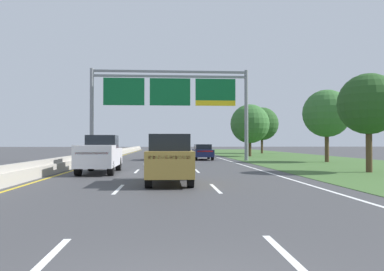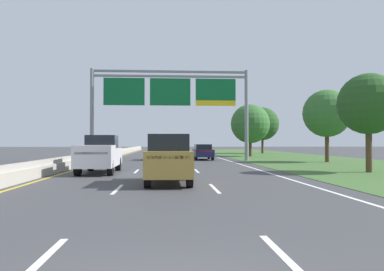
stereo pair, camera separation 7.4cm
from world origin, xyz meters
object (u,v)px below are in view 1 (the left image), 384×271
car_red_centre_lane_suv (165,149)px  overhead_sign_gantry (170,96)px  car_gold_centre_lane_suv (169,158)px  roadside_tree_mid (327,114)px  roadside_tree_near (369,104)px  pickup_truck_white (100,154)px  car_navy_right_lane_sedan (203,152)px  roadside_tree_distant (262,124)px  roadside_tree_far (250,124)px

car_red_centre_lane_suv → overhead_sign_gantry: bearing=-168.9°
overhead_sign_gantry → car_gold_centre_lane_suv: 20.50m
car_red_centre_lane_suv → roadside_tree_mid: bearing=-110.3°
roadside_tree_near → car_red_centre_lane_suv: bearing=125.2°
pickup_truck_white → roadside_tree_mid: roadside_tree_mid is taller
car_navy_right_lane_sedan → car_red_centre_lane_suv: bearing=90.2°
overhead_sign_gantry → roadside_tree_distant: bearing=57.6°
car_red_centre_lane_suv → roadside_tree_distant: roadside_tree_distant is taller
car_red_centre_lane_suv → roadside_tree_far: size_ratio=0.72×
pickup_truck_white → roadside_tree_far: roadside_tree_far is taller
car_red_centre_lane_suv → roadside_tree_near: 21.00m
pickup_truck_white → car_navy_right_lane_sedan: 17.98m
car_gold_centre_lane_suv → car_navy_right_lane_sedan: 22.58m
car_gold_centre_lane_suv → car_red_centre_lane_suv: 22.22m
car_gold_centre_lane_suv → roadside_tree_near: bearing=-66.0°
pickup_truck_white → roadside_tree_mid: 21.34m
roadside_tree_near → roadside_tree_mid: 11.78m
car_red_centre_lane_suv → roadside_tree_near: size_ratio=0.81×
car_gold_centre_lane_suv → roadside_tree_mid: roadside_tree_mid is taller
overhead_sign_gantry → roadside_tree_near: (11.55, -14.62, -2.18)m
car_gold_centre_lane_suv → roadside_tree_distant: roadside_tree_distant is taller
car_gold_centre_lane_suv → overhead_sign_gantry: bearing=-0.6°
car_red_centre_lane_suv → roadside_tree_far: 13.89m
car_red_centre_lane_suv → roadside_tree_distant: (15.13, 20.80, 3.58)m
pickup_truck_white → overhead_sign_gantry: bearing=-17.5°
roadside_tree_near → roadside_tree_far: bearing=93.3°
car_gold_centre_lane_suv → car_navy_right_lane_sedan: size_ratio=1.06×
car_red_centre_lane_suv → roadside_tree_near: roadside_tree_near is taller
roadside_tree_near → car_gold_centre_lane_suv: bearing=-156.0°
car_red_centre_lane_suv → car_navy_right_lane_sedan: car_red_centre_lane_suv is taller
roadside_tree_near → roadside_tree_distant: bearing=85.3°
car_gold_centre_lane_suv → roadside_tree_far: size_ratio=0.72×
car_red_centre_lane_suv → roadside_tree_mid: 15.72m
car_navy_right_lane_sedan → roadside_tree_near: (8.22, -17.07, 3.20)m
roadside_tree_near → roadside_tree_distant: roadside_tree_distant is taller
car_gold_centre_lane_suv → car_navy_right_lane_sedan: (3.55, 22.30, -0.28)m
car_navy_right_lane_sedan → roadside_tree_near: bearing=-155.3°
overhead_sign_gantry → pickup_truck_white: (-4.17, -13.89, -5.13)m
pickup_truck_white → car_gold_centre_lane_suv: 7.16m
car_red_centre_lane_suv → roadside_tree_mid: roadside_tree_mid is taller
overhead_sign_gantry → car_gold_centre_lane_suv: overhead_sign_gantry is taller
pickup_truck_white → car_red_centre_lane_suv: pickup_truck_white is taller
roadside_tree_far → roadside_tree_near: bearing=-86.7°
pickup_truck_white → car_red_centre_lane_suv: size_ratio=1.15×
roadside_tree_mid → roadside_tree_far: size_ratio=0.99×
overhead_sign_gantry → roadside_tree_distant: size_ratio=2.07×
pickup_truck_white → roadside_tree_near: (15.72, -0.73, 2.95)m
roadside_tree_distant → roadside_tree_near: bearing=-94.7°
pickup_truck_white → roadside_tree_near: size_ratio=0.93×
car_red_centre_lane_suv → roadside_tree_near: (11.99, -16.99, 2.92)m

